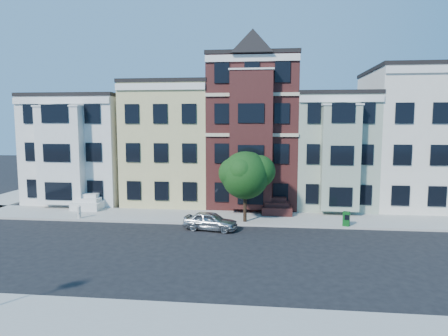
# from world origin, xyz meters

# --- Properties ---
(ground) EXTENTS (120.00, 120.00, 0.00)m
(ground) POSITION_xyz_m (0.00, 0.00, 0.00)
(ground) COLOR black
(far_sidewalk) EXTENTS (60.00, 4.00, 0.15)m
(far_sidewalk) POSITION_xyz_m (0.00, 8.00, 0.07)
(far_sidewalk) COLOR #9E9B93
(far_sidewalk) RESTS_ON ground
(near_sidewalk) EXTENTS (60.00, 4.00, 0.15)m
(near_sidewalk) POSITION_xyz_m (0.00, -8.00, 0.07)
(near_sidewalk) COLOR #9E9B93
(near_sidewalk) RESTS_ON ground
(house_white) EXTENTS (8.00, 9.00, 9.00)m
(house_white) POSITION_xyz_m (-15.00, 14.50, 4.50)
(house_white) COLOR silver
(house_white) RESTS_ON ground
(house_yellow) EXTENTS (7.00, 9.00, 10.00)m
(house_yellow) POSITION_xyz_m (-7.00, 14.50, 5.00)
(house_yellow) COLOR #CDC07F
(house_yellow) RESTS_ON ground
(house_brown) EXTENTS (7.00, 9.00, 12.00)m
(house_brown) POSITION_xyz_m (0.00, 14.50, 6.00)
(house_brown) COLOR #3A1715
(house_brown) RESTS_ON ground
(house_green) EXTENTS (6.00, 9.00, 9.00)m
(house_green) POSITION_xyz_m (6.50, 14.50, 4.50)
(house_green) COLOR #94A48D
(house_green) RESTS_ON ground
(house_cream) EXTENTS (8.00, 9.00, 11.00)m
(house_cream) POSITION_xyz_m (13.50, 14.50, 5.50)
(house_cream) COLOR silver
(house_cream) RESTS_ON ground
(street_tree) EXTENTS (5.82, 5.82, 5.98)m
(street_tree) POSITION_xyz_m (-0.26, 6.72, 3.14)
(street_tree) COLOR #184A14
(street_tree) RESTS_ON far_sidewalk
(parked_car) EXTENTS (3.70, 2.03, 1.19)m
(parked_car) POSITION_xyz_m (-2.37, 4.85, 0.60)
(parked_car) COLOR #ACAFB3
(parked_car) RESTS_ON ground
(newspaper_box) EXTENTS (0.52, 0.49, 0.95)m
(newspaper_box) POSITION_xyz_m (6.44, 6.30, 0.62)
(newspaper_box) COLOR #0B5318
(newspaper_box) RESTS_ON far_sidewalk
(fire_hydrant) EXTENTS (0.33, 0.33, 0.73)m
(fire_hydrant) POSITION_xyz_m (-12.04, 6.35, 0.52)
(fire_hydrant) COLOR beige
(fire_hydrant) RESTS_ON far_sidewalk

